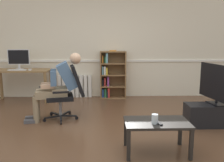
{
  "coord_description": "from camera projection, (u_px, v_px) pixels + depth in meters",
  "views": [
    {
      "loc": [
        0.03,
        -3.36,
        1.42
      ],
      "look_at": [
        0.15,
        0.85,
        0.7
      ],
      "focal_mm": 37.81,
      "sensor_mm": 36.0,
      "label": 1
    }
  ],
  "objects": [
    {
      "name": "person_seated",
      "position": [
        58.0,
        84.0,
        4.22
      ],
      "size": [
        1.03,
        0.5,
        1.21
      ],
      "rotation": [
        0.0,
        0.0,
        -1.37
      ],
      "color": "#937F60",
      "rests_on": "ground_plane"
    },
    {
      "name": "coffee_table",
      "position": [
        157.0,
        126.0,
        2.99
      ],
      "size": [
        0.81,
        0.48,
        0.41
      ],
      "color": "black",
      "rests_on": "ground_plane"
    },
    {
      "name": "tv_stand",
      "position": [
        215.0,
        115.0,
        3.97
      ],
      "size": [
        0.99,
        0.36,
        0.37
      ],
      "color": "black",
      "rests_on": "ground_plane"
    },
    {
      "name": "back_wall",
      "position": [
        104.0,
        44.0,
        5.93
      ],
      "size": [
        12.0,
        0.13,
        2.7
      ],
      "color": "beige",
      "rests_on": "ground_plane"
    },
    {
      "name": "office_chair",
      "position": [
        68.0,
        91.0,
        4.28
      ],
      "size": [
        0.76,
        0.63,
        0.99
      ],
      "rotation": [
        0.0,
        0.0,
        -1.37
      ],
      "color": "black",
      "rests_on": "ground_plane"
    },
    {
      "name": "imac_monitor",
      "position": [
        19.0,
        58.0,
        5.52
      ],
      "size": [
        0.51,
        0.14,
        0.47
      ],
      "color": "silver",
      "rests_on": "computer_desk"
    },
    {
      "name": "radiator",
      "position": [
        75.0,
        86.0,
        5.98
      ],
      "size": [
        0.85,
        0.08,
        0.56
      ],
      "color": "white",
      "rests_on": "ground_plane"
    },
    {
      "name": "ground_plane",
      "position": [
        104.0,
        136.0,
        3.55
      ],
      "size": [
        18.0,
        18.0,
        0.0
      ],
      "primitive_type": "plane",
      "color": "brown"
    },
    {
      "name": "tv_screen",
      "position": [
        218.0,
        84.0,
        3.88
      ],
      "size": [
        0.25,
        0.99,
        0.66
      ],
      "rotation": [
        0.0,
        0.0,
        1.72
      ],
      "color": "black",
      "rests_on": "tv_stand"
    },
    {
      "name": "computer_mouse",
      "position": [
        30.0,
        70.0,
        5.37
      ],
      "size": [
        0.06,
        0.1,
        0.03
      ],
      "primitive_type": "cube",
      "color": "white",
      "rests_on": "computer_desk"
    },
    {
      "name": "spare_remote",
      "position": [
        159.0,
        123.0,
        2.89
      ],
      "size": [
        0.06,
        0.15,
        0.02
      ],
      "primitive_type": "cube",
      "rotation": [
        0.0,
        0.0,
        3.34
      ],
      "color": "black",
      "rests_on": "coffee_table"
    },
    {
      "name": "computer_desk",
      "position": [
        22.0,
        74.0,
        5.51
      ],
      "size": [
        1.3,
        0.6,
        0.76
      ],
      "color": "olive",
      "rests_on": "ground_plane"
    },
    {
      "name": "keyboard",
      "position": [
        17.0,
        70.0,
        5.35
      ],
      "size": [
        0.4,
        0.12,
        0.02
      ],
      "primitive_type": "cube",
      "color": "white",
      "rests_on": "computer_desk"
    },
    {
      "name": "bookshelf",
      "position": [
        111.0,
        75.0,
        5.86
      ],
      "size": [
        0.64,
        0.29,
        1.19
      ],
      "color": "brown",
      "rests_on": "ground_plane"
    },
    {
      "name": "drinking_glass",
      "position": [
        155.0,
        119.0,
        2.89
      ],
      "size": [
        0.08,
        0.08,
        0.12
      ],
      "primitive_type": "cylinder",
      "color": "silver",
      "rests_on": "coffee_table"
    }
  ]
}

